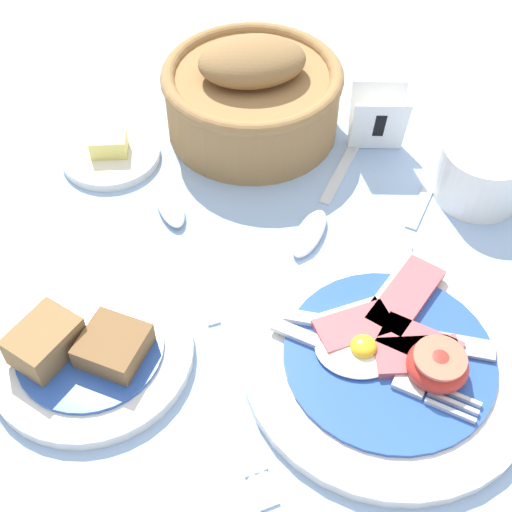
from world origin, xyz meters
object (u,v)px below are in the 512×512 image
Objects in this scene: bread_basket at (252,94)px; number_card at (378,120)px; sugar_cup at (482,171)px; butter_dish at (110,153)px; teaspoon_by_saucer at (317,216)px; teaspoon_near_cup at (177,223)px; bread_plate at (88,350)px; teaspoon_stray at (404,241)px; breakfast_plate at (391,356)px.

bread_basket is 0.14m from number_card.
sugar_cup is 0.45× the size of bread_basket.
teaspoon_by_saucer is (0.24, -0.06, -0.00)m from butter_dish.
sugar_cup is at bearing -100.70° from teaspoon_near_cup.
number_card is 0.25m from teaspoon_near_cup.
sugar_cup is 0.13m from number_card.
number_card is at bearing 53.23° from bread_plate.
teaspoon_near_cup is at bearing -163.42° from sugar_cup.
teaspoon_near_cup is (-0.05, -0.17, -0.04)m from bread_basket.
number_card is (-0.11, 0.06, 0.00)m from sugar_cup.
teaspoon_near_cup is at bearing -62.20° from teaspoon_by_saucer.
butter_dish is at bearing 101.49° from bread_plate.
number_card is 0.14m from teaspoon_by_saucer.
teaspoon_by_saucer is (-0.06, -0.12, -0.03)m from number_card.
teaspoon_near_cup is at bearing -148.78° from number_card.
butter_dish is 0.13m from teaspoon_near_cup.
sugar_cup is (0.35, 0.26, 0.02)m from bread_plate.
bread_basket reaches higher than bread_plate.
teaspoon_stray is (0.18, -0.16, -0.04)m from bread_basket.
bread_plate is at bearing -106.31° from bread_basket.
number_card is at bearing 150.30° from sugar_cup.
teaspoon_stray is at bearing -42.00° from bread_basket.
bread_basket is 2.74× the size of number_card.
bread_basket is 1.06× the size of teaspoon_by_saucer.
number_card is (-0.02, 0.29, 0.03)m from breakfast_plate.
breakfast_plate is at bearing 12.84° from teaspoon_stray.
bread_basket is at bearing 25.98° from butter_dish.
teaspoon_by_saucer is 0.09m from teaspoon_stray.
bread_plate is (-0.26, -0.03, 0.00)m from breakfast_plate.
bread_basket reaches higher than butter_dish.
bread_plate is 0.17m from teaspoon_near_cup.
breakfast_plate is 0.34m from bread_basket.
teaspoon_near_cup is at bearing 148.50° from breakfast_plate.
butter_dish is (-0.15, -0.07, -0.04)m from bread_basket.
number_card is at bearing -4.89° from bread_basket.
teaspoon_near_cup is (-0.14, -0.03, 0.00)m from teaspoon_by_saucer.
butter_dish is at bearing -89.25° from teaspoon_by_saucer.
teaspoon_by_saucer is at bearing 46.94° from bread_plate.
sugar_cup is at bearing -36.59° from number_card.
bread_basket reaches higher than teaspoon_stray.
teaspoon_by_saucer and teaspoon_stray have the same top height.
sugar_cup reaches higher than teaspoon_near_cup.
sugar_cup reaches higher than breakfast_plate.
bread_plate is 0.40m from number_card.
breakfast_plate is 0.18m from teaspoon_by_saucer.
bread_plate is 0.89× the size of bread_basket.
teaspoon_by_saucer is at bearing -105.06° from teaspoon_near_cup.
bread_plate reaches higher than butter_dish.
number_card is at bearing 171.38° from teaspoon_by_saucer.
bread_plate reaches higher than teaspoon_near_cup.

